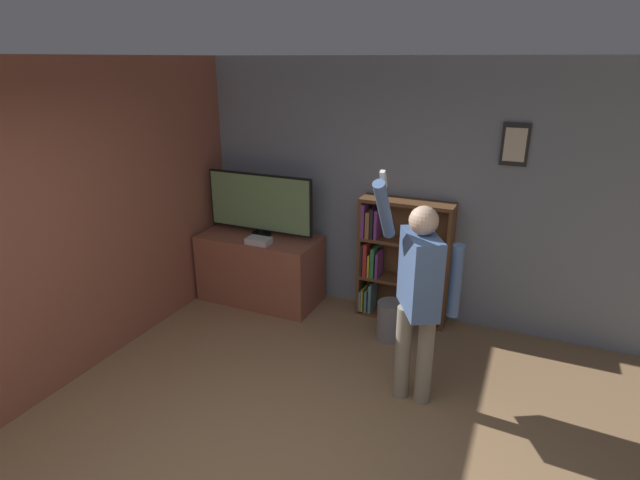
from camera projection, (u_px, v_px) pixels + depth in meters
name	position (u px, v px, depth m)	size (l,w,h in m)	color
wall_back	(394.00, 191.00, 5.25)	(6.25, 0.09, 2.70)	gray
wall_side_brick	(125.00, 207.00, 4.71)	(0.06, 4.74, 2.70)	#93513D
tv_ledge	(260.00, 268.00, 5.76)	(1.35, 0.66, 0.78)	#93513D
television	(260.00, 204.00, 5.54)	(1.27, 0.22, 0.71)	black
game_console	(259.00, 241.00, 5.39)	(0.26, 0.17, 0.07)	silver
bookshelf	(395.00, 259.00, 5.30)	(0.96, 0.28, 1.32)	brown
person	(419.00, 287.00, 3.82)	(0.63, 0.58, 1.95)	gray
waste_bin	(390.00, 320.00, 5.00)	(0.28, 0.28, 0.40)	gray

